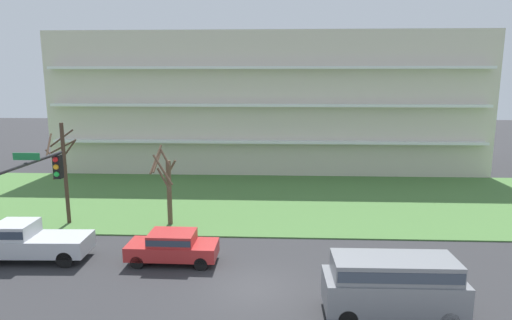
{
  "coord_description": "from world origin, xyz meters",
  "views": [
    {
      "loc": [
        0.84,
        -17.52,
        8.98
      ],
      "look_at": [
        -0.25,
        6.0,
        4.55
      ],
      "focal_mm": 30.48,
      "sensor_mm": 36.0,
      "label": 1
    }
  ],
  "objects": [
    {
      "name": "van_gray_near_left",
      "position": [
        5.33,
        -2.0,
        1.4
      ],
      "size": [
        5.22,
        2.05,
        2.36
      ],
      "rotation": [
        0.0,
        0.0,
        0.01
      ],
      "color": "slate",
      "rests_on": "ground"
    },
    {
      "name": "apartment_building",
      "position": [
        0.0,
        27.63,
        6.62
      ],
      "size": [
        40.9,
        12.21,
        13.23
      ],
      "color": "beige",
      "rests_on": "ground"
    },
    {
      "name": "pickup_silver_center_left",
      "position": [
        -11.43,
        2.49,
        1.02
      ],
      "size": [
        5.47,
        2.2,
        1.95
      ],
      "rotation": [
        0.0,
        0.0,
        3.18
      ],
      "color": "#B7BABF",
      "rests_on": "ground"
    },
    {
      "name": "tree_far_left",
      "position": [
        -12.16,
        7.98,
        3.53
      ],
      "size": [
        1.63,
        2.07,
        6.36
      ],
      "color": "#423023",
      "rests_on": "ground"
    },
    {
      "name": "ground",
      "position": [
        0.0,
        0.0,
        0.0
      ],
      "size": [
        160.0,
        160.0,
        0.0
      ],
      "primitive_type": "plane",
      "color": "#2D2D30"
    },
    {
      "name": "grass_lawn_strip",
      "position": [
        0.0,
        14.0,
        0.04
      ],
      "size": [
        80.0,
        16.0,
        0.08
      ],
      "primitive_type": "cube",
      "color": "#477238",
      "rests_on": "ground"
    },
    {
      "name": "traffic_signal_mast",
      "position": [
        -7.38,
        -4.91,
        4.5
      ],
      "size": [
        0.9,
        5.17,
        6.6
      ],
      "color": "black",
      "rests_on": "ground"
    },
    {
      "name": "sedan_red_center_right",
      "position": [
        -4.2,
        2.5,
        0.87
      ],
      "size": [
        4.42,
        1.85,
        1.57
      ],
      "rotation": [
        0.0,
        0.0,
        3.13
      ],
      "color": "#B22828",
      "rests_on": "ground"
    },
    {
      "name": "tree_left",
      "position": [
        -5.8,
        7.98,
        2.61
      ],
      "size": [
        1.47,
        1.85,
        4.93
      ],
      "color": "brown",
      "rests_on": "ground"
    }
  ]
}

